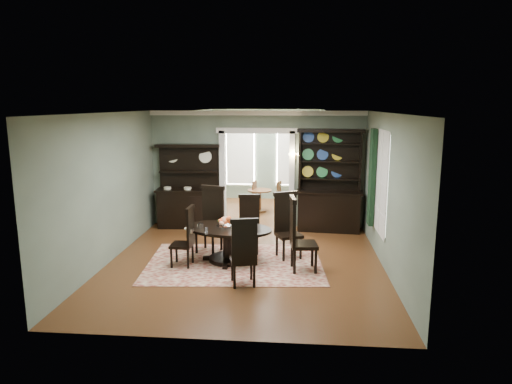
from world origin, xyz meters
The scene contains 19 objects.
room centered at (0.00, 0.04, 1.58)m, with size 5.51×6.01×3.01m.
parlor centered at (0.00, 5.53, 1.52)m, with size 3.51×3.50×3.01m.
doorway_trim centered at (0.00, 3.00, 1.62)m, with size 2.08×0.25×2.57m.
right_window centered at (2.69, 0.93, 1.60)m, with size 0.15×1.47×2.12m.
wall_sconce centered at (0.95, 2.85, 1.89)m, with size 0.27×0.21×0.21m.
rug centered at (-0.20, 0.05, 0.01)m, with size 3.48×2.47×0.01m, color maroon.
dining_table centered at (-0.35, 0.17, 0.49)m, with size 2.00×1.98×0.71m.
centerpiece centered at (-0.43, 0.13, 0.78)m, with size 1.46×0.94×0.24m.
chair_far_left centered at (-0.82, 0.83, 0.75)m, with size 0.65×0.63×1.43m.
chair_far_mid centered at (0.02, 0.85, 0.66)m, with size 0.49×0.47×1.25m.
chair_far_right centered at (0.83, 0.60, 0.72)m, with size 0.66×0.64×1.37m.
chair_end_left centered at (-1.12, -0.19, 0.64)m, with size 0.44×0.47×1.21m.
chair_end_right centered at (1.05, -0.25, 0.76)m, with size 0.57×0.60×1.45m.
chair_near centered at (0.12, -1.12, 0.66)m, with size 0.56×0.54×1.26m.
sideboard centered at (-1.76, 2.75, 0.75)m, with size 1.67×0.68×2.16m.
welsh_dresser centered at (1.85, 2.72, 0.93)m, with size 1.69×0.74×2.56m.
parlor_table centered at (-0.05, 4.58, 0.43)m, with size 0.72×0.72×0.66m.
parlor_chair_left centered at (-0.32, 4.72, 0.48)m, with size 0.41×0.40×0.90m.
parlor_chair_right centered at (0.61, 4.71, 0.48)m, with size 0.42×0.41×0.89m.
Camera 1 is at (0.98, -8.66, 3.17)m, focal length 32.00 mm.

